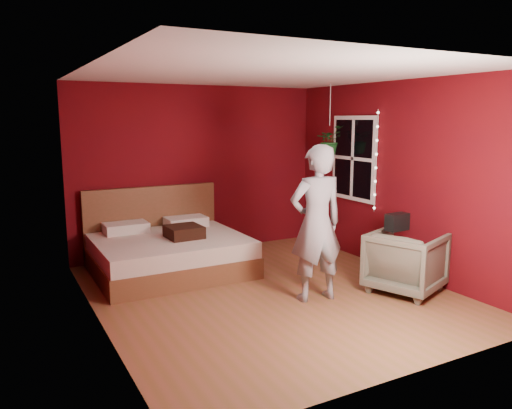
{
  "coord_description": "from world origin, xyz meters",
  "views": [
    {
      "loc": [
        -2.9,
        -5.02,
        2.1
      ],
      "look_at": [
        0.02,
        0.4,
        1.03
      ],
      "focal_mm": 35.0,
      "sensor_mm": 36.0,
      "label": 1
    }
  ],
  "objects": [
    {
      "name": "floor",
      "position": [
        0.0,
        0.0,
        0.0
      ],
      "size": [
        4.5,
        4.5,
        0.0
      ],
      "primitive_type": "plane",
      "color": "brown",
      "rests_on": "ground"
    },
    {
      "name": "room_walls",
      "position": [
        0.0,
        0.0,
        1.68
      ],
      "size": [
        4.04,
        4.54,
        2.62
      ],
      "color": "#59090D",
      "rests_on": "ground"
    },
    {
      "name": "window",
      "position": [
        1.97,
        0.9,
        1.5
      ],
      "size": [
        0.05,
        0.97,
        1.27
      ],
      "color": "white",
      "rests_on": "room_walls"
    },
    {
      "name": "fairy_lights",
      "position": [
        1.94,
        0.37,
        1.5
      ],
      "size": [
        0.04,
        0.04,
        1.45
      ],
      "color": "silver",
      "rests_on": "room_walls"
    },
    {
      "name": "bed",
      "position": [
        -0.8,
        1.44,
        0.29
      ],
      "size": [
        2.0,
        1.7,
        1.1
      ],
      "color": "brown",
      "rests_on": "ground"
    },
    {
      "name": "person",
      "position": [
        0.36,
        -0.43,
        0.91
      ],
      "size": [
        0.71,
        0.51,
        1.81
      ],
      "primitive_type": "imported",
      "rotation": [
        0.0,
        0.0,
        3.03
      ],
      "color": "gray",
      "rests_on": "ground"
    },
    {
      "name": "armchair",
      "position": [
        1.48,
        -0.73,
        0.37
      ],
      "size": [
        1.06,
        1.04,
        0.75
      ],
      "primitive_type": "imported",
      "rotation": [
        0.0,
        0.0,
        1.94
      ],
      "color": "#645F4F",
      "rests_on": "ground"
    },
    {
      "name": "handbag",
      "position": [
        1.43,
        -0.61,
        0.85
      ],
      "size": [
        0.3,
        0.17,
        0.21
      ],
      "primitive_type": "cube",
      "rotation": [
        0.0,
        0.0,
        0.08
      ],
      "color": "black",
      "rests_on": "armchair"
    },
    {
      "name": "throw_pillow",
      "position": [
        -0.63,
        1.24,
        0.58
      ],
      "size": [
        0.46,
        0.46,
        0.16
      ],
      "primitive_type": "cube",
      "rotation": [
        0.0,
        0.0,
        0.03
      ],
      "color": "black",
      "rests_on": "bed"
    },
    {
      "name": "hanging_plant",
      "position": [
        1.68,
        1.14,
        1.77
      ],
      "size": [
        0.49,
        0.45,
        1.05
      ],
      "color": "silver",
      "rests_on": "room_walls"
    }
  ]
}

